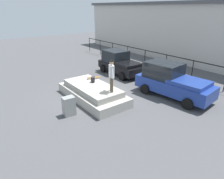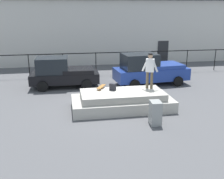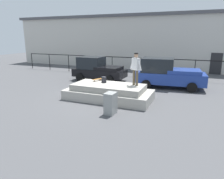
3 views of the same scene
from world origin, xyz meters
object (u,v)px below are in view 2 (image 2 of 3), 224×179
(car_blue_pickup_mid, at_px, (149,69))
(utility_box, at_px, (155,113))
(skateboarder, at_px, (150,69))
(backpack, at_px, (113,87))
(skateboard, at_px, (101,87))
(car_black_pickup_near, at_px, (62,73))

(car_blue_pickup_mid, relative_size, utility_box, 4.82)
(skateboarder, xyz_separation_m, backpack, (-1.87, -0.04, -0.84))
(backpack, bearing_deg, car_blue_pickup_mid, -85.08)
(backpack, distance_m, utility_box, 2.80)
(skateboard, xyz_separation_m, utility_box, (1.92, -2.74, -0.47))
(car_blue_pickup_mid, bearing_deg, skateboarder, -107.08)
(car_black_pickup_near, relative_size, car_blue_pickup_mid, 0.87)
(backpack, height_order, car_black_pickup_near, car_black_pickup_near)
(skateboard, bearing_deg, backpack, -36.05)
(skateboard, bearing_deg, utility_box, -54.93)
(skateboarder, height_order, car_black_pickup_near, skateboarder)
(skateboard, height_order, car_black_pickup_near, car_black_pickup_near)
(skateboarder, height_order, skateboard, skateboarder)
(skateboarder, distance_m, car_blue_pickup_mid, 4.06)
(car_blue_pickup_mid, bearing_deg, utility_box, -104.79)
(car_blue_pickup_mid, xyz_separation_m, utility_box, (-1.63, -6.18, -0.48))
(car_black_pickup_near, xyz_separation_m, utility_box, (3.89, -6.55, -0.41))
(skateboarder, xyz_separation_m, skateboard, (-2.39, 0.34, -0.91))
(skateboard, bearing_deg, car_blue_pickup_mid, 44.06)
(car_black_pickup_near, height_order, car_blue_pickup_mid, car_blue_pickup_mid)
(backpack, relative_size, utility_box, 0.34)
(utility_box, bearing_deg, car_black_pickup_near, 123.90)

